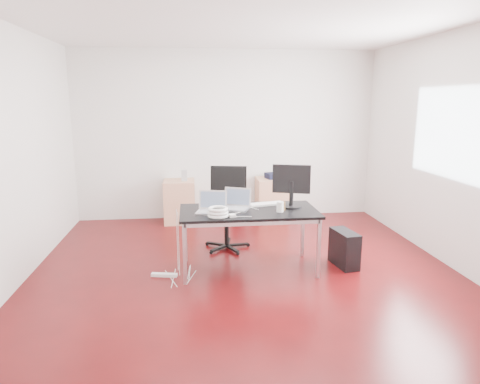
{
  "coord_description": "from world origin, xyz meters",
  "views": [
    {
      "loc": [
        -0.61,
        -4.69,
        2.0
      ],
      "look_at": [
        0.0,
        0.55,
        0.85
      ],
      "focal_mm": 32.0,
      "sensor_mm": 36.0,
      "label": 1
    }
  ],
  "objects": [
    {
      "name": "navy_garment",
      "position": [
        0.79,
        2.24,
        0.74
      ],
      "size": [
        0.34,
        0.3,
        0.09
      ],
      "primitive_type": "cube",
      "rotation": [
        0.0,
        0.0,
        0.21
      ],
      "color": "black",
      "rests_on": "filing_cabinet_right"
    },
    {
      "name": "filing_cabinet_right",
      "position": [
        0.73,
        2.23,
        0.35
      ],
      "size": [
        0.5,
        0.5,
        0.7
      ],
      "primitive_type": "cube",
      "color": "tan",
      "rests_on": "ground"
    },
    {
      "name": "cable_coil",
      "position": [
        -0.33,
        -0.15,
        0.78
      ],
      "size": [
        0.24,
        0.24,
        0.11
      ],
      "rotation": [
        0.0,
        0.0,
        0.42
      ],
      "color": "white",
      "rests_on": "desk"
    },
    {
      "name": "filing_cabinet_left",
      "position": [
        -0.81,
        2.23,
        0.35
      ],
      "size": [
        0.5,
        0.5,
        0.7
      ],
      "primitive_type": "cube",
      "color": "tan",
      "rests_on": "ground"
    },
    {
      "name": "keyboard",
      "position": [
        0.3,
        0.32,
        0.74
      ],
      "size": [
        0.46,
        0.23,
        0.02
      ],
      "primitive_type": "cube",
      "rotation": [
        0.0,
        0.0,
        0.22
      ],
      "color": "white",
      "rests_on": "desk"
    },
    {
      "name": "power_strip",
      "position": [
        -0.95,
        -0.02,
        0.02
      ],
      "size": [
        0.31,
        0.12,
        0.04
      ],
      "primitive_type": "cube",
      "rotation": [
        0.0,
        0.0,
        -0.2
      ],
      "color": "white",
      "rests_on": "ground"
    },
    {
      "name": "laptop_right",
      "position": [
        -0.09,
        0.19,
        0.79
      ],
      "size": [
        0.4,
        0.37,
        0.23
      ],
      "rotation": [
        0.0,
        0.0,
        -0.42
      ],
      "color": "silver",
      "rests_on": "desk"
    },
    {
      "name": "cup_white",
      "position": [
        0.4,
        -0.02,
        0.79
      ],
      "size": [
        0.09,
        0.09,
        0.12
      ],
      "primitive_type": "cylinder",
      "rotation": [
        0.0,
        0.0,
        0.08
      ],
      "color": "white",
      "rests_on": "desk"
    },
    {
      "name": "wastebasket",
      "position": [
        0.14,
        1.98,
        0.14
      ],
      "size": [
        0.27,
        0.27,
        0.28
      ],
      "primitive_type": "cylinder",
      "rotation": [
        0.0,
        0.0,
        0.12
      ],
      "color": "black",
      "rests_on": "ground"
    },
    {
      "name": "power_adapter",
      "position": [
        -0.17,
        -0.17,
        0.74
      ],
      "size": [
        0.09,
        0.09,
        0.03
      ],
      "primitive_type": "cube",
      "rotation": [
        0.0,
        0.0,
        0.27
      ],
      "color": "white",
      "rests_on": "desk"
    },
    {
      "name": "room_shell",
      "position": [
        0.04,
        0.0,
        1.4
      ],
      "size": [
        5.0,
        5.0,
        5.0
      ],
      "color": "#3D0708",
      "rests_on": "ground"
    },
    {
      "name": "cup_brown",
      "position": [
        0.44,
        0.06,
        0.78
      ],
      "size": [
        0.1,
        0.1,
        0.1
      ],
      "primitive_type": "cylinder",
      "rotation": [
        0.0,
        0.0,
        0.35
      ],
      "color": "#553A1D",
      "rests_on": "desk"
    },
    {
      "name": "speaker",
      "position": [
        -0.72,
        2.19,
        0.79
      ],
      "size": [
        0.09,
        0.08,
        0.18
      ],
      "primitive_type": "cube",
      "rotation": [
        0.0,
        0.0,
        -0.03
      ],
      "color": "#9E9E9E",
      "rests_on": "filing_cabinet_left"
    },
    {
      "name": "pc_tower",
      "position": [
        1.22,
        0.06,
        0.22
      ],
      "size": [
        0.27,
        0.48,
        0.44
      ],
      "primitive_type": "cube",
      "rotation": [
        0.0,
        0.0,
        0.16
      ],
      "color": "black",
      "rests_on": "ground"
    },
    {
      "name": "desk",
      "position": [
        0.05,
        0.1,
        0.68
      ],
      "size": [
        1.6,
        0.8,
        0.73
      ],
      "color": "black",
      "rests_on": "ground"
    },
    {
      "name": "laptop_left",
      "position": [
        -0.38,
        0.07,
        0.79
      ],
      "size": [
        0.38,
        0.33,
        0.23
      ],
      "rotation": [
        0.0,
        0.0,
        -0.25
      ],
      "color": "silver",
      "rests_on": "desk"
    },
    {
      "name": "office_chair",
      "position": [
        -0.13,
        0.93,
        0.61
      ],
      "size": [
        0.56,
        0.58,
        1.08
      ],
      "rotation": [
        0.0,
        0.0,
        -0.2
      ],
      "color": "black",
      "rests_on": "ground"
    },
    {
      "name": "monitor",
      "position": [
        0.58,
        0.2,
        1.01
      ],
      "size": [
        0.44,
        0.26,
        0.51
      ],
      "rotation": [
        0.0,
        0.0,
        -0.3
      ],
      "color": "black",
      "rests_on": "desk"
    }
  ]
}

